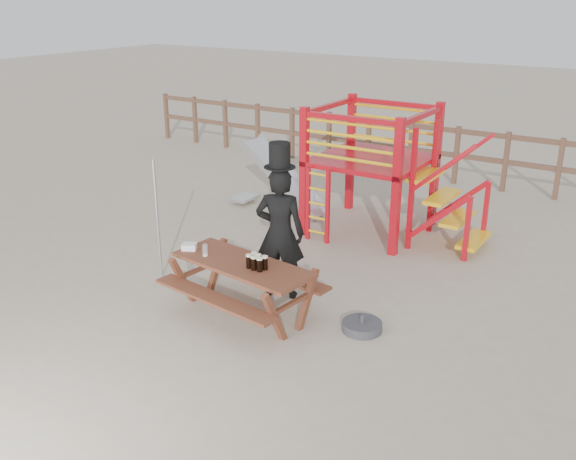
{
  "coord_description": "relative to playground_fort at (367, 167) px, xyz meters",
  "views": [
    {
      "loc": [
        4.56,
        -5.67,
        3.81
      ],
      "look_at": [
        0.38,
        0.8,
        0.9
      ],
      "focal_mm": 40.0,
      "sensor_mm": 36.0,
      "label": 1
    }
  ],
  "objects": [
    {
      "name": "parasol_base",
      "position": [
        1.54,
        -3.14,
        -1.02
      ],
      "size": [
        0.48,
        0.48,
        0.2
      ],
      "color": "#39393E",
      "rests_on": "ground"
    },
    {
      "name": "paper_bag",
      "position": [
        -0.7,
        -3.6,
        -0.33
      ],
      "size": [
        0.23,
        0.21,
        0.08
      ],
      "primitive_type": "cube",
      "rotation": [
        0.0,
        0.0,
        0.5
      ],
      "color": "white",
      "rests_on": "picnic_table"
    },
    {
      "name": "picnic_table",
      "position": [
        0.11,
        -3.57,
        -0.63
      ],
      "size": [
        1.94,
        1.45,
        0.7
      ],
      "rotation": [
        0.0,
        0.0,
        -0.12
      ],
      "color": "brown",
      "rests_on": "ground"
    },
    {
      "name": "back_fence",
      "position": [
        -0.12,
        3.42,
        -0.34
      ],
      "size": [
        15.09,
        0.09,
        1.2
      ],
      "color": "brown",
      "rests_on": "ground"
    },
    {
      "name": "man_with_hat",
      "position": [
        0.19,
        -2.87,
        -0.15
      ],
      "size": [
        0.74,
        0.62,
        2.06
      ],
      "rotation": [
        0.0,
        0.0,
        3.5
      ],
      "color": "black",
      "rests_on": "ground"
    },
    {
      "name": "ground",
      "position": [
        -0.12,
        -3.58,
        -1.07
      ],
      "size": [
        60.0,
        60.0,
        0.0
      ],
      "primitive_type": "plane",
      "color": "#B4A58C",
      "rests_on": "ground"
    },
    {
      "name": "metal_pole",
      "position": [
        -1.48,
        -3.35,
        -0.21
      ],
      "size": [
        0.04,
        0.04,
        1.72
      ],
      "primitive_type": "cylinder",
      "color": "#B2B2B7",
      "rests_on": "ground"
    },
    {
      "name": "empty_glasses",
      "position": [
        -0.4,
        -3.65,
        -0.3
      ],
      "size": [
        0.07,
        0.07,
        0.15
      ],
      "color": "silver",
      "rests_on": "picnic_table"
    },
    {
      "name": "stout_pints",
      "position": [
        0.36,
        -3.62,
        -0.29
      ],
      "size": [
        0.26,
        0.18,
        0.17
      ],
      "color": "black",
      "rests_on": "picnic_table"
    },
    {
      "name": "playground_fort",
      "position": [
        0.0,
        0.0,
        0.0
      ],
      "size": [
        4.71,
        1.84,
        2.1
      ],
      "color": "#B60C17",
      "rests_on": "ground"
    }
  ]
}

